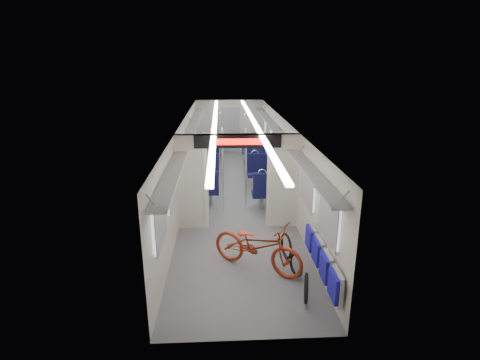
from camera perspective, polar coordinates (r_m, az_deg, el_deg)
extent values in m
plane|color=#515456|center=(11.20, -0.82, -2.71)|extent=(12.00, 12.00, 0.00)
cube|color=beige|center=(10.90, -8.49, 2.86)|extent=(0.02, 12.00, 2.30)
cube|color=beige|center=(11.00, 6.73, 3.07)|extent=(0.02, 12.00, 2.30)
cube|color=beige|center=(16.73, -1.62, 8.19)|extent=(2.90, 0.02, 2.30)
cube|color=beige|center=(5.28, 1.67, -13.72)|extent=(2.90, 0.02, 2.30)
cube|color=silver|center=(10.62, -0.87, 9.00)|extent=(2.90, 12.00, 0.02)
cube|color=white|center=(10.62, -3.87, 8.80)|extent=(0.12, 11.40, 0.04)
cube|color=white|center=(10.66, 2.12, 8.86)|extent=(0.12, 11.40, 0.04)
cube|color=beige|center=(9.01, -7.53, -1.28)|extent=(0.65, 0.18, 2.00)
cube|color=beige|center=(9.10, 6.73, -1.04)|extent=(0.65, 0.18, 2.00)
cube|color=beige|center=(8.68, -0.38, 6.03)|extent=(2.90, 0.18, 0.30)
cylinder|color=beige|center=(8.98, -5.47, -1.25)|extent=(0.20, 0.20, 2.00)
cylinder|color=beige|center=(9.05, 4.70, -1.08)|extent=(0.20, 0.20, 2.00)
cube|color=black|center=(8.57, -0.34, 5.89)|extent=(2.00, 0.03, 0.30)
cube|color=#FF0C07|center=(8.55, -0.34, 5.85)|extent=(1.20, 0.02, 0.14)
cube|color=silver|center=(6.30, -12.26, -6.13)|extent=(0.04, 1.00, 0.75)
cube|color=silver|center=(6.47, 13.51, -5.57)|extent=(0.04, 1.00, 0.75)
cube|color=silver|center=(7.78, -10.47, -1.39)|extent=(0.04, 1.00, 0.75)
cube|color=silver|center=(7.92, 10.36, -1.04)|extent=(0.04, 1.00, 0.75)
cube|color=silver|center=(10.35, -8.64, 3.49)|extent=(0.04, 1.00, 0.75)
cube|color=silver|center=(10.46, 7.07, 3.70)|extent=(0.04, 1.00, 0.75)
cube|color=silver|center=(12.20, -7.81, 5.67)|extent=(0.04, 1.00, 0.75)
cube|color=silver|center=(12.29, 5.57, 5.84)|extent=(0.04, 1.00, 0.75)
cube|color=silver|center=(14.06, -7.20, 7.28)|extent=(0.04, 1.00, 0.75)
cube|color=silver|center=(14.13, 4.45, 7.42)|extent=(0.04, 1.00, 0.75)
cube|color=silver|center=(15.83, -6.75, 8.46)|extent=(0.04, 1.00, 0.75)
cube|color=silver|center=(15.89, 3.63, 8.58)|extent=(0.04, 1.00, 0.75)
cube|color=gray|center=(6.84, -10.30, 0.80)|extent=(0.30, 3.60, 0.04)
cube|color=gray|center=(6.98, 10.86, 1.11)|extent=(0.30, 3.60, 0.04)
cube|color=gray|center=(12.68, -7.02, 8.69)|extent=(0.30, 7.60, 0.04)
cube|color=gray|center=(12.75, 4.58, 8.81)|extent=(0.30, 7.60, 0.04)
cube|color=gray|center=(16.69, -1.62, 7.65)|extent=(0.90, 0.05, 2.00)
imported|color=#9C2F16|center=(7.33, 2.66, -9.96)|extent=(1.96, 1.61, 1.00)
cube|color=gray|center=(6.19, 14.60, -15.38)|extent=(0.06, 0.46, 0.52)
cube|color=#160F8C|center=(6.18, 14.05, -15.43)|extent=(0.06, 0.42, 0.44)
cube|color=gray|center=(6.64, 13.19, -12.85)|extent=(0.06, 0.46, 0.52)
cube|color=#160F8C|center=(6.62, 12.68, -12.89)|extent=(0.06, 0.42, 0.44)
cube|color=gray|center=(7.10, 11.98, -10.63)|extent=(0.06, 0.46, 0.52)
cube|color=#160F8C|center=(7.09, 11.50, -10.66)|extent=(0.06, 0.42, 0.44)
cube|color=gray|center=(7.57, 10.94, -8.68)|extent=(0.06, 0.46, 0.52)
cube|color=#160F8C|center=(7.56, 10.49, -8.71)|extent=(0.06, 0.42, 0.44)
torus|color=black|center=(6.64, 10.03, -16.11)|extent=(0.15, 0.52, 0.52)
torus|color=black|center=(7.33, 8.52, -12.87)|extent=(0.19, 0.44, 0.45)
torus|color=black|center=(7.89, 7.05, -10.07)|extent=(0.16, 0.54, 0.54)
cube|color=black|center=(10.56, -4.52, -1.75)|extent=(0.47, 0.44, 0.10)
cylinder|color=gray|center=(10.63, -4.49, -2.90)|extent=(0.10, 0.10, 0.35)
cube|color=black|center=(10.28, -4.59, -0.30)|extent=(0.47, 0.08, 0.58)
torus|color=silver|center=(10.19, -4.63, 1.24)|extent=(0.24, 0.03, 0.24)
cube|color=black|center=(12.25, -4.32, 1.02)|extent=(0.47, 0.44, 0.10)
cylinder|color=gray|center=(12.32, -4.30, 0.02)|extent=(0.10, 0.10, 0.35)
cube|color=black|center=(12.33, -4.34, 2.76)|extent=(0.47, 0.08, 0.58)
torus|color=silver|center=(12.26, -4.37, 4.07)|extent=(0.24, 0.03, 0.24)
cube|color=black|center=(10.58, -7.06, -1.79)|extent=(0.47, 0.44, 0.10)
cylinder|color=gray|center=(10.66, -7.02, -2.93)|extent=(0.10, 0.10, 0.35)
cube|color=black|center=(10.30, -7.20, -0.34)|extent=(0.47, 0.08, 0.58)
torus|color=silver|center=(10.22, -7.26, 1.20)|extent=(0.24, 0.03, 0.24)
cube|color=black|center=(12.28, -6.52, 0.98)|extent=(0.47, 0.44, 0.10)
cylinder|color=gray|center=(12.34, -6.48, -0.02)|extent=(0.10, 0.10, 0.35)
cube|color=black|center=(12.36, -6.52, 2.72)|extent=(0.47, 0.08, 0.58)
torus|color=silver|center=(12.28, -6.57, 4.03)|extent=(0.24, 0.03, 0.24)
cube|color=black|center=(10.33, 3.23, -2.17)|extent=(0.49, 0.46, 0.10)
cylinder|color=gray|center=(10.41, 3.21, -3.34)|extent=(0.10, 0.10, 0.35)
cube|color=black|center=(10.04, 3.38, -0.65)|extent=(0.49, 0.09, 0.60)
torus|color=silver|center=(9.95, 3.41, 0.99)|extent=(0.25, 0.03, 0.25)
cube|color=black|center=(12.08, 2.31, 0.81)|extent=(0.49, 0.46, 0.10)
cylinder|color=gray|center=(12.15, 2.29, -0.20)|extent=(0.10, 0.10, 0.35)
cube|color=black|center=(12.16, 2.25, 2.64)|extent=(0.49, 0.09, 0.60)
torus|color=silver|center=(12.09, 2.27, 4.02)|extent=(0.25, 0.03, 0.25)
cube|color=black|center=(10.39, 5.81, -2.12)|extent=(0.49, 0.46, 0.10)
cylinder|color=gray|center=(10.47, 5.78, -3.28)|extent=(0.10, 0.10, 0.35)
cube|color=black|center=(10.10, 6.03, -0.60)|extent=(0.49, 0.09, 0.60)
torus|color=silver|center=(10.01, 6.09, 1.03)|extent=(0.25, 0.03, 0.25)
cube|color=black|center=(12.13, 4.52, 0.84)|extent=(0.49, 0.46, 0.10)
cylinder|color=gray|center=(12.20, 4.49, -0.17)|extent=(0.10, 0.10, 0.35)
cube|color=black|center=(12.21, 4.45, 2.67)|extent=(0.49, 0.09, 0.60)
torus|color=silver|center=(12.14, 4.48, 4.04)|extent=(0.25, 0.03, 0.25)
cube|color=black|center=(13.63, -4.20, 2.74)|extent=(0.47, 0.44, 0.10)
cylinder|color=gray|center=(13.69, -4.18, 1.83)|extent=(0.10, 0.10, 0.35)
cube|color=black|center=(13.37, -4.25, 3.94)|extent=(0.47, 0.08, 0.58)
torus|color=silver|center=(13.31, -4.27, 5.15)|extent=(0.24, 0.03, 0.24)
cube|color=black|center=(15.36, -4.08, 4.45)|extent=(0.47, 0.44, 0.10)
cylinder|color=gray|center=(15.41, -4.06, 3.63)|extent=(0.10, 0.10, 0.35)
cube|color=black|center=(15.46, -4.09, 5.82)|extent=(0.47, 0.08, 0.58)
torus|color=silver|center=(15.40, -4.12, 6.87)|extent=(0.24, 0.03, 0.24)
cube|color=black|center=(13.65, -6.17, 2.70)|extent=(0.47, 0.44, 0.10)
cylinder|color=gray|center=(13.71, -6.14, 1.79)|extent=(0.10, 0.10, 0.35)
cube|color=black|center=(13.39, -6.26, 3.90)|extent=(0.47, 0.08, 0.58)
torus|color=silver|center=(13.33, -6.30, 5.11)|extent=(0.24, 0.03, 0.24)
cube|color=black|center=(15.38, -5.83, 4.42)|extent=(0.47, 0.44, 0.10)
cylinder|color=gray|center=(15.43, -5.81, 3.60)|extent=(0.10, 0.10, 0.35)
cube|color=black|center=(15.48, -5.84, 5.79)|extent=(0.47, 0.08, 0.58)
torus|color=silver|center=(15.42, -5.88, 6.83)|extent=(0.24, 0.03, 0.24)
cube|color=black|center=(13.46, 1.76, 2.59)|extent=(0.46, 0.43, 0.10)
cylinder|color=gray|center=(13.52, 1.75, 1.67)|extent=(0.10, 0.10, 0.35)
cube|color=black|center=(13.21, 1.83, 3.77)|extent=(0.46, 0.08, 0.56)
torus|color=silver|center=(13.15, 1.84, 4.95)|extent=(0.23, 0.03, 0.23)
cube|color=black|center=(15.13, 1.23, 4.29)|extent=(0.46, 0.43, 0.10)
cylinder|color=gray|center=(15.19, 1.22, 3.46)|extent=(0.10, 0.10, 0.35)
cube|color=black|center=(15.23, 1.19, 5.64)|extent=(0.46, 0.08, 0.56)
torus|color=silver|center=(15.17, 1.19, 6.68)|extent=(0.23, 0.03, 0.23)
cube|color=black|center=(13.51, 3.75, 2.61)|extent=(0.46, 0.43, 0.10)
cylinder|color=gray|center=(13.57, 3.73, 1.69)|extent=(0.10, 0.10, 0.35)
cube|color=black|center=(13.26, 3.86, 3.79)|extent=(0.46, 0.08, 0.56)
torus|color=silver|center=(13.20, 3.88, 4.97)|extent=(0.23, 0.03, 0.23)
cube|color=black|center=(15.17, 3.00, 4.30)|extent=(0.46, 0.43, 0.10)
cylinder|color=gray|center=(15.23, 2.99, 3.48)|extent=(0.10, 0.10, 0.35)
cube|color=black|center=(15.27, 2.96, 5.66)|extent=(0.46, 0.08, 0.56)
torus|color=silver|center=(15.21, 2.97, 6.69)|extent=(0.23, 0.03, 0.23)
cylinder|color=silver|center=(9.76, -2.60, 1.28)|extent=(0.05, 0.05, 2.30)
cylinder|color=silver|center=(9.68, 0.91, 1.15)|extent=(0.04, 0.04, 2.30)
cylinder|color=silver|center=(12.68, -2.93, 5.11)|extent=(0.04, 0.04, 2.30)
cylinder|color=silver|center=(12.36, 0.64, 4.81)|extent=(0.04, 0.04, 2.30)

